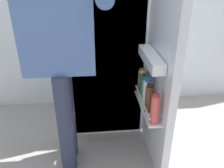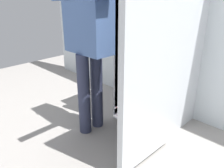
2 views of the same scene
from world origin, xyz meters
name	(u,v)px [view 2 (image 2 of 2)]	position (x,y,z in m)	size (l,w,h in m)	color
ground_plane	(119,138)	(0.00, 0.00, 0.00)	(6.06, 6.06, 0.00)	gray
refrigerator	(158,42)	(0.03, 0.50, 0.89)	(0.71, 1.25, 1.78)	silver
person	(89,34)	(-0.33, -0.07, 0.99)	(0.55, 0.78, 1.64)	#2D334C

